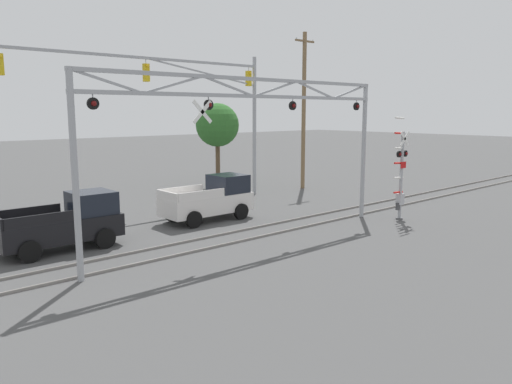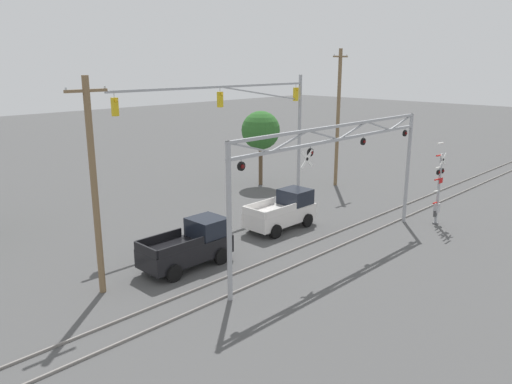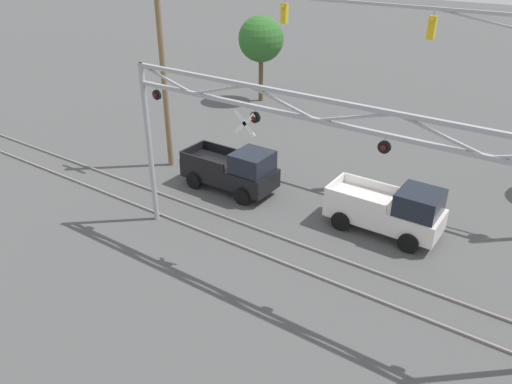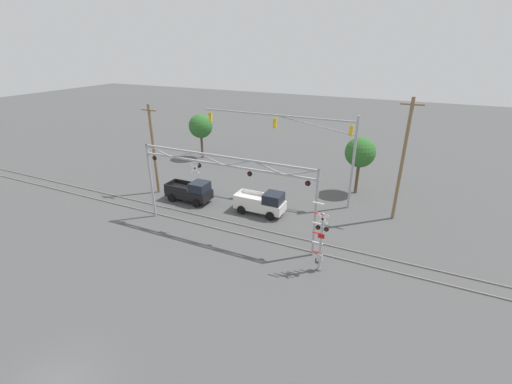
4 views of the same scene
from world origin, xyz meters
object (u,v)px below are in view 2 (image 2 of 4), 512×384
(crossing_gantry, at_px, (338,160))
(pickup_truck_following, at_px, (190,245))
(pickup_truck_lead, at_px, (283,211))
(utility_pole_left, at_px, (94,186))
(traffic_signal_span, at_px, (262,114))
(crossing_signal_mast, at_px, (438,191))
(background_tree_beyond_span, at_px, (261,131))
(utility_pole_right, at_px, (338,117))

(crossing_gantry, bearing_deg, pickup_truck_following, 146.96)
(pickup_truck_lead, xyz_separation_m, utility_pole_left, (-12.10, -0.13, 3.73))
(traffic_signal_span, bearing_deg, pickup_truck_lead, -122.58)
(crossing_signal_mast, height_order, pickup_truck_following, crossing_signal_mast)
(crossing_gantry, relative_size, crossing_signal_mast, 2.93)
(traffic_signal_span, distance_m, background_tree_beyond_span, 5.96)
(pickup_truck_following, xyz_separation_m, background_tree_beyond_span, (14.54, 9.18, 3.38))
(crossing_signal_mast, relative_size, utility_pole_left, 0.56)
(traffic_signal_span, bearing_deg, pickup_truck_following, -153.65)
(background_tree_beyond_span, bearing_deg, crossing_gantry, -121.87)
(pickup_truck_lead, bearing_deg, background_tree_beyond_span, 50.95)
(traffic_signal_span, height_order, utility_pole_left, utility_pole_left)
(pickup_truck_lead, height_order, pickup_truck_following, same)
(crossing_gantry, bearing_deg, background_tree_beyond_span, 58.13)
(background_tree_beyond_span, bearing_deg, traffic_signal_span, -135.36)
(utility_pole_right, bearing_deg, pickup_truck_lead, -159.77)
(utility_pole_right, relative_size, background_tree_beyond_span, 1.79)
(traffic_signal_span, distance_m, pickup_truck_following, 12.86)
(pickup_truck_following, distance_m, utility_pole_left, 5.89)
(crossing_gantry, relative_size, pickup_truck_lead, 3.25)
(crossing_signal_mast, bearing_deg, utility_pole_left, 162.12)
(crossing_signal_mast, relative_size, pickup_truck_following, 1.11)
(crossing_signal_mast, height_order, background_tree_beyond_span, background_tree_beyond_span)
(pickup_truck_following, distance_m, background_tree_beyond_span, 17.52)
(crossing_signal_mast, xyz_separation_m, pickup_truck_following, (-14.64, 5.74, -1.09))
(crossing_signal_mast, xyz_separation_m, traffic_signal_span, (-4.13, 10.95, 4.17))
(crossing_signal_mast, bearing_deg, pickup_truck_following, 158.58)
(pickup_truck_lead, height_order, utility_pole_right, utility_pole_right)
(background_tree_beyond_span, bearing_deg, pickup_truck_following, -147.73)
(crossing_gantry, bearing_deg, traffic_signal_span, 65.54)
(crossing_gantry, distance_m, utility_pole_right, 15.16)
(utility_pole_left, bearing_deg, traffic_signal_span, 17.55)
(utility_pole_left, bearing_deg, crossing_gantry, -22.72)
(crossing_gantry, bearing_deg, utility_pole_left, 157.28)
(crossing_gantry, relative_size, background_tree_beyond_span, 2.52)
(crossing_signal_mast, xyz_separation_m, background_tree_beyond_span, (-0.11, 14.92, 2.29))
(utility_pole_right, bearing_deg, crossing_gantry, -144.71)
(traffic_signal_span, xyz_separation_m, utility_pole_left, (-15.06, -4.76, -1.53))
(crossing_gantry, xyz_separation_m, background_tree_beyond_span, (8.25, 13.27, -0.56))
(traffic_signal_span, bearing_deg, crossing_gantry, -114.46)
(traffic_signal_span, relative_size, utility_pole_right, 1.47)
(crossing_gantry, relative_size, pickup_truck_following, 3.25)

